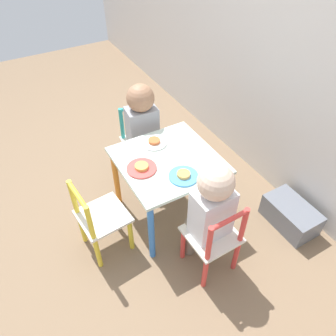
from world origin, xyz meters
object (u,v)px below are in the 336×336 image
chair_teal (141,143)px  plate_front (142,168)px  kids_table (168,168)px  child_right (210,207)px  storage_bin (291,215)px  chair_yellow (99,219)px  chair_red (214,239)px  plate_left (154,142)px  child_left (143,124)px  plate_right (183,176)px

chair_teal → plate_front: chair_teal is taller
kids_table → child_right: (0.41, 0.01, 0.06)m
storage_bin → plate_front: bearing=-120.5°
chair_yellow → chair_red: bearing=-136.9°
kids_table → plate_left: 0.19m
chair_red → child_right: 0.21m
plate_left → child_right: bearing=1.0°
chair_yellow → child_right: child_right is taller
child_left → plate_front: bearing=-111.6°
chair_yellow → plate_left: bearing=-70.8°
child_right → storage_bin: bearing=172.9°
child_right → plate_front: bearing=-67.8°
chair_teal → plate_right: size_ratio=3.15×
kids_table → plate_left: bearing=180.0°
chair_red → chair_teal: bearing=-93.6°
kids_table → plate_right: plate_right is taller
kids_table → chair_yellow: (0.04, -0.47, -0.14)m
kids_table → plate_left: (-0.17, 0.00, 0.08)m
chair_teal → chair_yellow: same height
chair_teal → plate_front: (0.47, -0.22, 0.22)m
child_right → plate_right: (-0.24, -0.01, 0.02)m
kids_table → storage_bin: (0.47, 0.63, -0.31)m
child_left → plate_front: child_left is taller
chair_teal → plate_left: (0.30, -0.05, 0.22)m
chair_red → chair_teal: 0.94m
chair_red → child_right: size_ratio=0.70×
chair_yellow → storage_bin: bearing=-116.5°
plate_front → plate_right: bearing=45.0°
plate_right → chair_yellow: bearing=-105.1°
chair_yellow → storage_bin: chair_yellow is taller
child_right → child_left: bearing=-93.6°
kids_table → plate_front: size_ratio=3.32×
child_left → plate_front: size_ratio=4.32×
kids_table → chair_yellow: size_ratio=1.09×
plate_left → child_left: bearing=170.4°
kids_table → child_right: size_ratio=0.77×
chair_teal → plate_left: bearing=-93.2°
plate_left → chair_yellow: bearing=-65.6°
storage_bin → child_right: bearing=-95.6°
child_right → plate_front: 0.45m
child_left → storage_bin: 1.12m
child_left → storage_bin: bearing=-50.5°
chair_teal → storage_bin: size_ratio=1.50×
chair_teal → child_left: 0.21m
chair_red → plate_right: size_ratio=3.15×
child_right → plate_left: 0.58m
child_left → plate_left: (0.24, -0.04, 0.03)m
child_right → storage_bin: child_right is taller
kids_table → child_right: 0.41m
chair_teal → child_right: 0.90m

